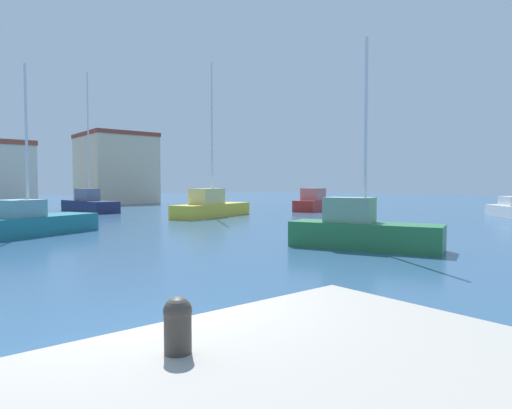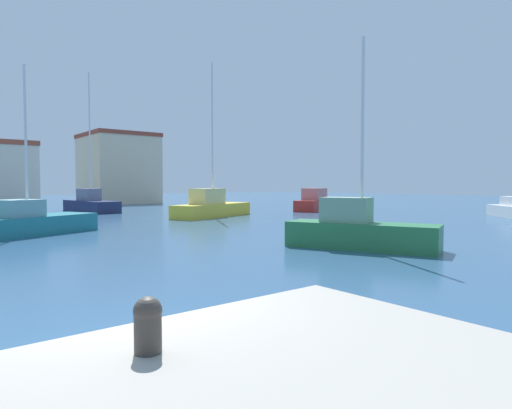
% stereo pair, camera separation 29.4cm
% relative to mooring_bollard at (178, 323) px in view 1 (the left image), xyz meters
% --- Properties ---
extents(water, '(160.00, 160.00, 0.00)m').
position_rel_mooring_bollard_xyz_m(water, '(15.45, 21.99, -1.26)').
color(water, '#2D5175').
rests_on(water, ground).
extents(mooring_bollard, '(0.25, 0.25, 0.49)m').
position_rel_mooring_bollard_xyz_m(mooring_bollard, '(0.00, 0.00, 0.00)').
color(mooring_bollard, '#38332D').
rests_on(mooring_bollard, pier_quay).
extents(sailboat_teal_distant_north, '(6.92, 4.83, 8.13)m').
position_rel_mooring_bollard_xyz_m(sailboat_teal_distant_north, '(2.87, 19.73, -0.65)').
color(sailboat_teal_distant_north, '#1E707A').
rests_on(sailboat_teal_distant_north, water).
extents(sailboat_navy_outer_mooring, '(2.79, 7.53, 12.19)m').
position_rel_mooring_bollard_xyz_m(sailboat_navy_outer_mooring, '(11.14, 35.86, -0.53)').
color(sailboat_navy_outer_mooring, '#19234C').
rests_on(sailboat_navy_outer_mooring, water).
extents(sailboat_green_mid_harbor, '(3.72, 5.82, 7.92)m').
position_rel_mooring_bollard_xyz_m(sailboat_green_mid_harbor, '(11.81, 7.03, -0.55)').
color(sailboat_green_mid_harbor, '#28703D').
rests_on(sailboat_green_mid_harbor, water).
extents(sailboat_yellow_far_left, '(7.71, 4.55, 11.47)m').
position_rel_mooring_bollard_xyz_m(sailboat_yellow_far_left, '(16.27, 24.19, -0.49)').
color(sailboat_yellow_far_left, gold).
rests_on(sailboat_yellow_far_left, water).
extents(motorboat_red_distant_east, '(6.82, 4.09, 2.08)m').
position_rel_mooring_bollard_xyz_m(motorboat_red_distant_east, '(28.15, 24.57, -0.53)').
color(motorboat_red_distant_east, '#B22823').
rests_on(motorboat_red_distant_east, water).
extents(warehouse_block, '(8.20, 9.69, 8.98)m').
position_rel_mooring_bollard_xyz_m(warehouse_block, '(20.25, 52.79, 3.24)').
color(warehouse_block, beige).
rests_on(warehouse_block, ground).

